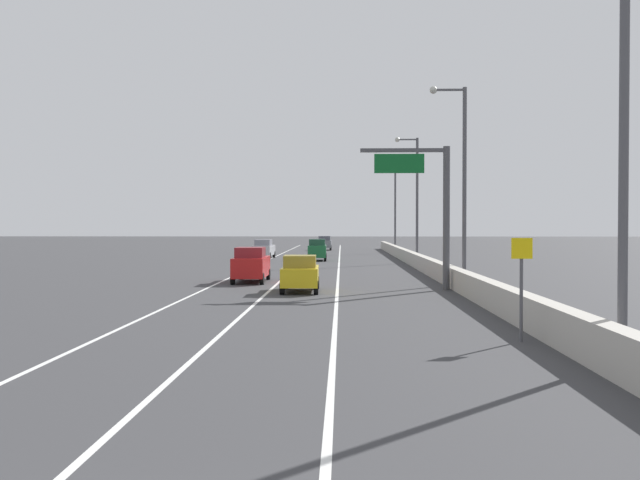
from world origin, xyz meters
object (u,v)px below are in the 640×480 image
object	(u,v)px
speed_advisory_sign	(521,281)
car_gray_1	(325,243)
lamp_post_right_third	(415,192)
car_yellow_2	(300,274)
overhead_sign_gantry	(432,199)
car_silver_3	(264,249)
lamp_post_right_fourth	(393,201)
car_red_4	(251,265)
lamp_post_right_second	(460,172)
car_green_0	(317,250)
lamp_post_right_near	(615,99)

from	to	relation	value
speed_advisory_sign	car_gray_1	bearing A→B (deg)	95.46
lamp_post_right_third	car_yellow_2	bearing A→B (deg)	-106.75
overhead_sign_gantry	car_yellow_2	size ratio (longest dim) A/B	1.84
lamp_post_right_third	car_gray_1	world-z (taller)	lamp_post_right_third
car_yellow_2	car_silver_3	xyz separation A→B (m)	(-5.93, 37.67, 0.04)
lamp_post_right_fourth	car_red_4	bearing A→B (deg)	-104.25
speed_advisory_sign	car_red_4	xyz separation A→B (m)	(-10.56, 21.74, -0.72)
lamp_post_right_second	car_green_0	world-z (taller)	lamp_post_right_second
car_silver_3	lamp_post_right_second	bearing A→B (deg)	-65.37
speed_advisory_sign	car_silver_3	size ratio (longest dim) A/B	0.68
overhead_sign_gantry	car_silver_3	xyz separation A→B (m)	(-12.76, 36.30, -3.76)
car_silver_3	lamp_post_right_fourth	bearing A→B (deg)	45.98
car_green_0	overhead_sign_gantry	bearing A→B (deg)	-77.33
speed_advisory_sign	car_green_0	distance (m)	48.94
car_gray_1	car_silver_3	world-z (taller)	car_gray_1
car_red_4	car_gray_1	bearing A→B (deg)	86.95
lamp_post_right_second	car_gray_1	distance (m)	58.87
lamp_post_right_second	lamp_post_right_fourth	world-z (taller)	same
car_green_0	car_red_4	world-z (taller)	car_red_4
overhead_sign_gantry	car_silver_3	bearing A→B (deg)	109.37
speed_advisory_sign	car_silver_3	distance (m)	54.80
lamp_post_right_fourth	car_red_4	distance (m)	48.14
speed_advisory_sign	car_green_0	world-z (taller)	speed_advisory_sign
lamp_post_right_third	car_red_4	distance (m)	26.22
speed_advisory_sign	lamp_post_right_third	distance (m)	44.70
speed_advisory_sign	lamp_post_right_fourth	distance (m)	68.27
car_yellow_2	lamp_post_right_fourth	bearing A→B (deg)	80.83
lamp_post_right_second	car_red_4	distance (m)	13.40
car_red_4	overhead_sign_gantry	bearing A→B (deg)	-25.67
lamp_post_right_fourth	car_gray_1	world-z (taller)	lamp_post_right_fourth
lamp_post_right_near	lamp_post_right_third	bearing A→B (deg)	90.11
car_silver_3	car_green_0	bearing A→B (deg)	-40.31
car_yellow_2	car_silver_3	distance (m)	38.13
speed_advisory_sign	lamp_post_right_near	world-z (taller)	lamp_post_right_near
car_green_0	car_silver_3	distance (m)	7.46
car_green_0	car_yellow_2	distance (m)	32.84
lamp_post_right_near	car_red_4	size ratio (longest dim) A/B	2.38
lamp_post_right_third	car_green_0	world-z (taller)	lamp_post_right_third
overhead_sign_gantry	lamp_post_right_fourth	world-z (taller)	lamp_post_right_fourth
lamp_post_right_fourth	car_silver_3	bearing A→B (deg)	-134.02
overhead_sign_gantry	car_silver_3	size ratio (longest dim) A/B	1.69
lamp_post_right_fourth	car_yellow_2	xyz separation A→B (m)	(-8.49, -52.59, -5.53)
lamp_post_right_near	lamp_post_right_fourth	size ratio (longest dim) A/B	1.00
speed_advisory_sign	lamp_post_right_third	size ratio (longest dim) A/B	0.26
overhead_sign_gantry	lamp_post_right_near	size ratio (longest dim) A/B	0.66
lamp_post_right_near	car_red_4	world-z (taller)	lamp_post_right_near
car_green_0	car_red_4	bearing A→B (deg)	-96.52
overhead_sign_gantry	lamp_post_right_fourth	distance (m)	51.28
lamp_post_right_third	car_green_0	bearing A→B (deg)	156.33
lamp_post_right_near	car_yellow_2	distance (m)	21.15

